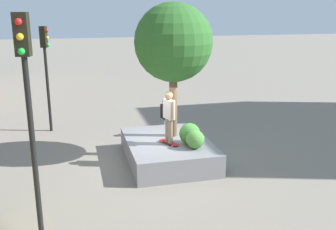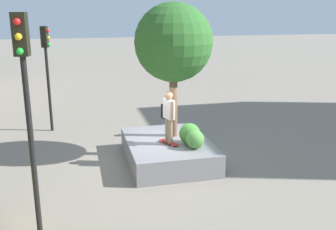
{
  "view_description": "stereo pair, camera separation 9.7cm",
  "coord_description": "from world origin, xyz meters",
  "px_view_note": "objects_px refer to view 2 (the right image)",
  "views": [
    {
      "loc": [
        -12.04,
        2.86,
        5.07
      ],
      "look_at": [
        0.01,
        -0.15,
        1.65
      ],
      "focal_mm": 41.19,
      "sensor_mm": 36.0,
      "label": 1
    },
    {
      "loc": [
        -12.07,
        2.77,
        5.07
      ],
      "look_at": [
        0.01,
        -0.15,
        1.65
      ],
      "focal_mm": 41.19,
      "sensor_mm": 36.0,
      "label": 2
    }
  ],
  "objects_px": {
    "plaza_tree": "(174,43)",
    "skateboard": "(169,143)",
    "planter_ledge": "(168,151)",
    "bystander_watching": "(166,115)",
    "traffic_light_corner": "(47,61)",
    "traffic_light_median": "(26,94)",
    "skateboarder": "(169,113)"
  },
  "relations": [
    {
      "from": "skateboarder",
      "to": "traffic_light_median",
      "type": "relative_size",
      "value": 0.34
    },
    {
      "from": "plaza_tree",
      "to": "traffic_light_corner",
      "type": "relative_size",
      "value": 1.04
    },
    {
      "from": "skateboard",
      "to": "traffic_light_corner",
      "type": "bearing_deg",
      "value": 39.08
    },
    {
      "from": "planter_ledge",
      "to": "traffic_light_median",
      "type": "distance_m",
      "value": 6.32
    },
    {
      "from": "planter_ledge",
      "to": "plaza_tree",
      "type": "relative_size",
      "value": 0.8
    },
    {
      "from": "planter_ledge",
      "to": "bystander_watching",
      "type": "distance_m",
      "value": 2.71
    },
    {
      "from": "traffic_light_corner",
      "to": "traffic_light_median",
      "type": "relative_size",
      "value": 0.88
    },
    {
      "from": "plaza_tree",
      "to": "traffic_light_median",
      "type": "bearing_deg",
      "value": 136.11
    },
    {
      "from": "skateboarder",
      "to": "traffic_light_corner",
      "type": "height_order",
      "value": "traffic_light_corner"
    },
    {
      "from": "skateboarder",
      "to": "bystander_watching",
      "type": "distance_m",
      "value": 3.15
    },
    {
      "from": "traffic_light_median",
      "to": "skateboarder",
      "type": "bearing_deg",
      "value": -47.34
    },
    {
      "from": "skateboarder",
      "to": "bystander_watching",
      "type": "bearing_deg",
      "value": -11.39
    },
    {
      "from": "bystander_watching",
      "to": "planter_ledge",
      "type": "bearing_deg",
      "value": 168.32
    },
    {
      "from": "plaza_tree",
      "to": "traffic_light_corner",
      "type": "height_order",
      "value": "plaza_tree"
    },
    {
      "from": "traffic_light_corner",
      "to": "plaza_tree",
      "type": "bearing_deg",
      "value": -133.16
    },
    {
      "from": "plaza_tree",
      "to": "skateboard",
      "type": "height_order",
      "value": "plaza_tree"
    },
    {
      "from": "skateboard",
      "to": "traffic_light_corner",
      "type": "height_order",
      "value": "traffic_light_corner"
    },
    {
      "from": "skateboarder",
      "to": "traffic_light_corner",
      "type": "bearing_deg",
      "value": 39.08
    },
    {
      "from": "skateboard",
      "to": "traffic_light_corner",
      "type": "relative_size",
      "value": 0.18
    },
    {
      "from": "traffic_light_corner",
      "to": "bystander_watching",
      "type": "distance_m",
      "value": 5.4
    },
    {
      "from": "planter_ledge",
      "to": "skateboarder",
      "type": "relative_size",
      "value": 2.15
    },
    {
      "from": "plaza_tree",
      "to": "skateboarder",
      "type": "height_order",
      "value": "plaza_tree"
    },
    {
      "from": "skateboard",
      "to": "planter_ledge",
      "type": "bearing_deg",
      "value": -9.35
    },
    {
      "from": "plaza_tree",
      "to": "skateboard",
      "type": "distance_m",
      "value": 3.3
    },
    {
      "from": "plaza_tree",
      "to": "traffic_light_corner",
      "type": "bearing_deg",
      "value": 46.84
    },
    {
      "from": "skateboard",
      "to": "skateboarder",
      "type": "xyz_separation_m",
      "value": [
        -0.0,
        -0.0,
        1.0
      ]
    },
    {
      "from": "bystander_watching",
      "to": "plaza_tree",
      "type": "bearing_deg",
      "value": 173.68
    },
    {
      "from": "planter_ledge",
      "to": "skateboarder",
      "type": "bearing_deg",
      "value": 170.65
    },
    {
      "from": "plaza_tree",
      "to": "bystander_watching",
      "type": "distance_m",
      "value": 3.74
    },
    {
      "from": "skateboard",
      "to": "skateboarder",
      "type": "relative_size",
      "value": 0.47
    },
    {
      "from": "plaza_tree",
      "to": "skateboard",
      "type": "xyz_separation_m",
      "value": [
        -0.83,
        0.36,
        -3.18
      ]
    },
    {
      "from": "planter_ledge",
      "to": "bystander_watching",
      "type": "bearing_deg",
      "value": -11.68
    }
  ]
}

